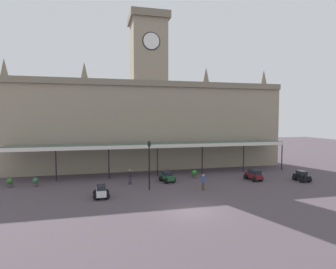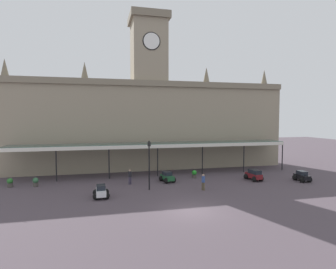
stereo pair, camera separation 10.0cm
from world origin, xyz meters
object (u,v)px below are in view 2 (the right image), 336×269
at_px(car_white_sedan, 101,192).
at_px(car_green_sedan, 167,177).
at_px(car_maroon_estate, 254,176).
at_px(car_black_sedan, 302,177).
at_px(victorian_lamppost, 149,159).
at_px(planter_near_kerb, 36,182).
at_px(planter_by_canopy, 194,174).
at_px(planter_forecourt_centre, 10,183).
at_px(pedestrian_beside_cars, 203,181).
at_px(pedestrian_near_entrance, 130,176).

bearing_deg(car_white_sedan, car_green_sedan, 32.28).
bearing_deg(car_maroon_estate, car_black_sedan, -18.67).
xyz_separation_m(victorian_lamppost, planter_near_kerb, (-11.65, 4.23, -2.64)).
xyz_separation_m(car_white_sedan, planter_by_canopy, (11.12, 5.87, -0.01)).
bearing_deg(car_black_sedan, car_maroon_estate, 161.33).
relative_size(planter_forecourt_centre, planter_near_kerb, 1.00).
distance_m(car_black_sedan, pedestrian_beside_cars, 12.68).
distance_m(car_white_sedan, car_green_sedan, 8.79).
distance_m(car_black_sedan, planter_by_canopy, 12.49).
xyz_separation_m(car_maroon_estate, pedestrian_beside_cars, (-7.41, -2.85, 0.34)).
relative_size(car_green_sedan, planter_near_kerb, 2.29).
relative_size(car_white_sedan, planter_by_canopy, 2.16).
xyz_separation_m(car_maroon_estate, pedestrian_near_entrance, (-14.41, 1.44, 0.34)).
height_order(pedestrian_near_entrance, planter_forecourt_centre, pedestrian_near_entrance).
height_order(car_maroon_estate, victorian_lamppost, victorian_lamppost).
bearing_deg(victorian_lamppost, planter_forecourt_centre, 162.22).
bearing_deg(planter_forecourt_centre, car_white_sedan, -33.73).
distance_m(pedestrian_near_entrance, victorian_lamppost, 3.95).
distance_m(pedestrian_beside_cars, planter_forecourt_centre, 20.47).
distance_m(car_green_sedan, car_black_sedan, 15.69).
bearing_deg(car_maroon_estate, victorian_lamppost, -173.95).
bearing_deg(car_maroon_estate, pedestrian_beside_cars, -158.99).
distance_m(car_black_sedan, planter_forecourt_centre, 32.55).
height_order(pedestrian_near_entrance, pedestrian_beside_cars, same).
xyz_separation_m(car_white_sedan, victorian_lamppost, (4.82, 1.72, 2.63)).
bearing_deg(pedestrian_near_entrance, car_green_sedan, 2.37).
height_order(car_maroon_estate, pedestrian_near_entrance, pedestrian_near_entrance).
xyz_separation_m(car_black_sedan, planter_by_canopy, (-11.63, 4.55, -0.01)).
bearing_deg(planter_by_canopy, planter_forecourt_centre, 178.82).
distance_m(car_maroon_estate, planter_forecourt_centre, 27.15).
bearing_deg(planter_forecourt_centre, pedestrian_beside_cars, -17.24).
xyz_separation_m(pedestrian_beside_cars, planter_by_canopy, (0.99, 5.64, -0.42)).
xyz_separation_m(car_black_sedan, victorian_lamppost, (-17.94, 0.41, 2.63)).
height_order(pedestrian_near_entrance, planter_by_canopy, pedestrian_near_entrance).
bearing_deg(planter_by_canopy, car_maroon_estate, -23.50).
distance_m(car_maroon_estate, pedestrian_near_entrance, 14.49).
bearing_deg(car_green_sedan, planter_near_kerb, 174.97).
height_order(car_maroon_estate, planter_near_kerb, car_maroon_estate).
bearing_deg(victorian_lamppost, car_green_sedan, 48.64).
xyz_separation_m(car_white_sedan, pedestrian_beside_cars, (10.13, 0.22, 0.41)).
bearing_deg(victorian_lamppost, planter_by_canopy, 33.31).
relative_size(car_black_sedan, pedestrian_beside_cars, 1.26).
bearing_deg(car_white_sedan, pedestrian_beside_cars, 1.27).
relative_size(victorian_lamppost, planter_near_kerb, 5.27).
xyz_separation_m(car_green_sedan, pedestrian_beside_cars, (2.70, -4.47, 0.41)).
bearing_deg(pedestrian_beside_cars, planter_near_kerb, 161.35).
height_order(pedestrian_beside_cars, planter_by_canopy, pedestrian_beside_cars).
xyz_separation_m(pedestrian_near_entrance, planter_by_canopy, (7.99, 1.35, -0.42)).
height_order(car_white_sedan, victorian_lamppost, victorian_lamppost).
height_order(car_green_sedan, planter_near_kerb, car_green_sedan).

